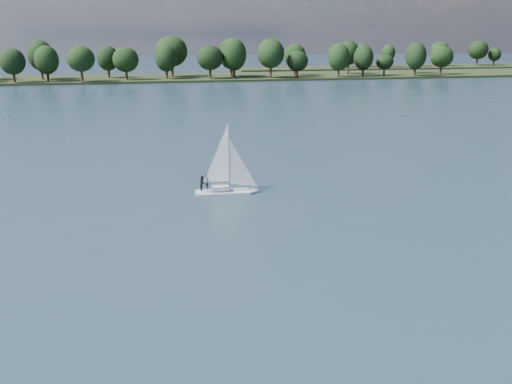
# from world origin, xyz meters

# --- Properties ---
(ground) EXTENTS (700.00, 700.00, 0.00)m
(ground) POSITION_xyz_m (0.00, 100.00, 0.00)
(ground) COLOR #233342
(ground) RESTS_ON ground
(far_shore) EXTENTS (660.00, 40.00, 1.50)m
(far_shore) POSITION_xyz_m (0.00, 212.00, 0.00)
(far_shore) COLOR black
(far_shore) RESTS_ON ground
(far_shore_back) EXTENTS (220.00, 30.00, 1.40)m
(far_shore_back) POSITION_xyz_m (160.00, 260.00, 0.00)
(far_shore_back) COLOR black
(far_shore_back) RESTS_ON ground
(sailboat) EXTENTS (6.32, 2.06, 8.21)m
(sailboat) POSITION_xyz_m (9.98, 47.41, 2.29)
(sailboat) COLOR silver
(sailboat) RESTS_ON ground
(treeline) EXTENTS (562.56, 73.93, 17.63)m
(treeline) POSITION_xyz_m (-4.59, 208.07, 8.10)
(treeline) COLOR black
(treeline) RESTS_ON ground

